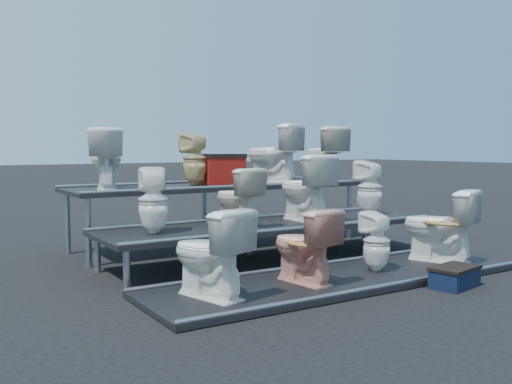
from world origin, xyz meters
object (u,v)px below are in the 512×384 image
toilet_0 (209,253)px  red_crate (223,171)px  toilet_7 (370,188)px  toilet_8 (106,159)px  toilet_1 (303,245)px  step_stool (455,278)px  toilet_5 (237,197)px  toilet_11 (323,154)px  toilet_3 (439,225)px  toilet_4 (153,200)px  toilet_9 (195,159)px  toilet_10 (273,154)px  toilet_6 (305,188)px  toilet_2 (377,241)px

toilet_0 → red_crate: red_crate is taller
toilet_7 → toilet_8: 3.51m
toilet_1 → step_stool: size_ratio=1.46×
toilet_5 → toilet_11: toilet_11 is taller
toilet_3 → toilet_8: 4.12m
toilet_5 → toilet_7: bearing=175.9°
toilet_4 → toilet_9: (1.13, 1.30, 0.41)m
toilet_10 → toilet_11: (0.96, 0.00, -0.01)m
toilet_11 → red_crate: size_ratio=1.57×
toilet_1 → toilet_9: toilet_9 is taller
red_crate → toilet_5: bearing=-102.8°
toilet_8 → toilet_11: size_ratio=0.91×
toilet_5 → toilet_10: bearing=-140.5°
toilet_1 → toilet_6: toilet_6 is taller
toilet_2 → toilet_8: bearing=-53.0°
toilet_9 → step_stool: toilet_9 is taller
toilet_3 → toilet_1: bearing=-19.7°
toilet_5 → toilet_6: size_ratio=0.82×
toilet_2 → toilet_11: toilet_11 is taller
toilet_3 → toilet_5: size_ratio=1.23×
toilet_0 → toilet_10: size_ratio=0.93×
red_crate → step_stool: (0.81, -3.30, -0.96)m
toilet_3 → toilet_11: size_ratio=1.01×
toilet_4 → toilet_5: bearing=-162.8°
toilet_5 → toilet_8: (-1.14, 1.30, 0.44)m
toilet_8 → toilet_0: bearing=109.2°
toilet_7 → toilet_8: bearing=-36.0°
toilet_4 → toilet_11: 3.63m
toilet_8 → step_stool: bearing=142.9°
toilet_4 → toilet_9: toilet_9 is taller
toilet_0 → toilet_8: bearing=-102.4°
step_stool → toilet_0: bearing=149.9°
toilet_2 → toilet_10: 2.78m
toilet_1 → toilet_7: bearing=-153.9°
toilet_5 → toilet_10: size_ratio=0.80×
red_crate → step_stool: 3.53m
toilet_7 → toilet_11: 1.39m
toilet_9 → red_crate: (0.40, -0.07, -0.17)m
toilet_3 → toilet_10: (-0.59, 2.60, 0.81)m
toilet_7 → toilet_8: size_ratio=0.99×
toilet_2 → toilet_7: bearing=-132.7°
toilet_6 → toilet_3: bearing=127.8°
toilet_10 → red_crate: (-0.88, -0.07, -0.24)m
toilet_8 → toilet_3: bearing=157.0°
red_crate → toilet_3: bearing=-51.0°
toilet_3 → toilet_10: bearing=-96.8°
toilet_3 → toilet_10: toilet_10 is taller
toilet_7 → toilet_10: size_ratio=0.88×
red_crate → step_stool: size_ratio=1.05×
toilet_8 → toilet_10: toilet_10 is taller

